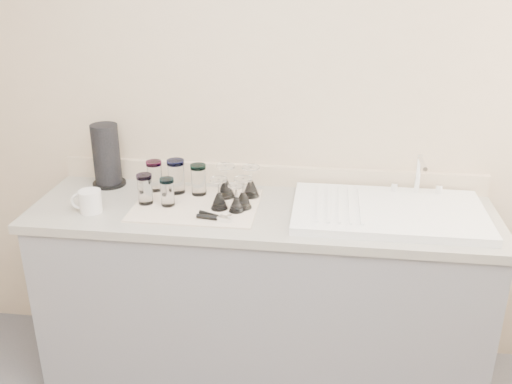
# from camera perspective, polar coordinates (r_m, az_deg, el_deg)

# --- Properties ---
(room_envelope) EXTENTS (3.54, 3.50, 2.52)m
(room_envelope) POSITION_cam_1_polar(r_m,az_deg,el_deg) (1.19, -6.29, 3.47)
(room_envelope) COLOR #515156
(room_envelope) RESTS_ON ground
(counter_unit) EXTENTS (2.06, 0.62, 0.90)m
(counter_unit) POSITION_cam_1_polar(r_m,az_deg,el_deg) (2.75, 0.56, -10.23)
(counter_unit) COLOR slate
(counter_unit) RESTS_ON ground
(sink_unit) EXTENTS (0.82, 0.50, 0.22)m
(sink_unit) POSITION_cam_1_polar(r_m,az_deg,el_deg) (2.53, 13.14, -1.88)
(sink_unit) COLOR white
(sink_unit) RESTS_ON counter_unit
(dish_towel) EXTENTS (0.55, 0.42, 0.01)m
(dish_towel) POSITION_cam_1_polar(r_m,az_deg,el_deg) (2.57, -5.97, -1.30)
(dish_towel) COLOR silver
(dish_towel) RESTS_ON counter_unit
(tumbler_teal) EXTENTS (0.07, 0.07, 0.14)m
(tumbler_teal) POSITION_cam_1_polar(r_m,az_deg,el_deg) (2.73, -10.11, 1.63)
(tumbler_teal) COLOR white
(tumbler_teal) RESTS_ON dish_towel
(tumbler_cyan) EXTENTS (0.08, 0.08, 0.16)m
(tumbler_cyan) POSITION_cam_1_polar(r_m,az_deg,el_deg) (2.68, -7.98, 1.58)
(tumbler_cyan) COLOR white
(tumbler_cyan) RESTS_ON dish_towel
(tumbler_purple) EXTENTS (0.07, 0.07, 0.14)m
(tumbler_purple) POSITION_cam_1_polar(r_m,az_deg,el_deg) (2.65, -5.77, 1.27)
(tumbler_purple) COLOR white
(tumbler_purple) RESTS_ON dish_towel
(tumbler_magenta) EXTENTS (0.07, 0.07, 0.14)m
(tumbler_magenta) POSITION_cam_1_polar(r_m,az_deg,el_deg) (2.59, -11.04, 0.32)
(tumbler_magenta) COLOR white
(tumbler_magenta) RESTS_ON dish_towel
(tumbler_blue) EXTENTS (0.06, 0.06, 0.13)m
(tumbler_blue) POSITION_cam_1_polar(r_m,az_deg,el_deg) (2.55, -8.86, 0.02)
(tumbler_blue) COLOR white
(tumbler_blue) RESTS_ON dish_towel
(goblet_back_left) EXTENTS (0.09, 0.09, 0.15)m
(goblet_back_left) POSITION_cam_1_polar(r_m,az_deg,el_deg) (2.62, -3.04, 0.59)
(goblet_back_left) COLOR white
(goblet_back_left) RESTS_ON dish_towel
(goblet_back_right) EXTENTS (0.08, 0.08, 0.15)m
(goblet_back_right) POSITION_cam_1_polar(r_m,az_deg,el_deg) (2.62, -0.51, 0.57)
(goblet_back_right) COLOR white
(goblet_back_right) RESTS_ON dish_towel
(goblet_front_left) EXTENTS (0.08, 0.08, 0.14)m
(goblet_front_left) POSITION_cam_1_polar(r_m,az_deg,el_deg) (2.50, -3.71, -0.65)
(goblet_front_left) COLOR white
(goblet_front_left) RESTS_ON dish_towel
(goblet_front_right) EXTENTS (0.08, 0.08, 0.14)m
(goblet_front_right) POSITION_cam_1_polar(r_m,az_deg,el_deg) (2.50, -1.30, -0.59)
(goblet_front_right) COLOR white
(goblet_front_right) RESTS_ON dish_towel
(goblet_extra) EXTENTS (0.07, 0.07, 0.12)m
(goblet_extra) POSITION_cam_1_polar(r_m,az_deg,el_deg) (2.48, -1.98, -1.04)
(goblet_extra) COLOR white
(goblet_extra) RESTS_ON dish_towel
(can_opener) EXTENTS (0.16, 0.09, 0.02)m
(can_opener) POSITION_cam_1_polar(r_m,az_deg,el_deg) (2.42, -4.14, -2.52)
(can_opener) COLOR silver
(can_opener) RESTS_ON dish_towel
(white_mug) EXTENTS (0.14, 0.11, 0.10)m
(white_mug) POSITION_cam_1_polar(r_m,az_deg,el_deg) (2.59, -16.30, -0.90)
(white_mug) COLOR silver
(white_mug) RESTS_ON counter_unit
(paper_towel_roll) EXTENTS (0.16, 0.16, 0.30)m
(paper_towel_roll) POSITION_cam_1_polar(r_m,az_deg,el_deg) (2.84, -14.72, 3.51)
(paper_towel_roll) COLOR black
(paper_towel_roll) RESTS_ON counter_unit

